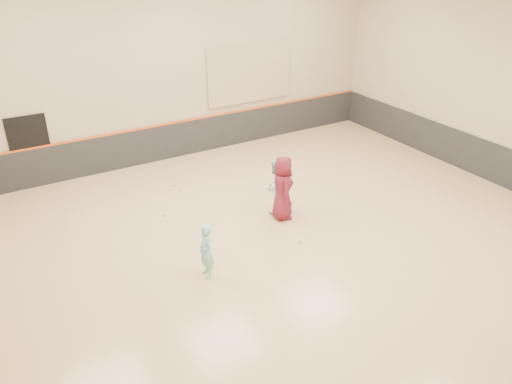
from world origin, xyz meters
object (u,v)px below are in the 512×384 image
girl (206,251)px  young_man (283,188)px  spare_racket (175,186)px  instructor (275,187)px

girl → young_man: (2.84, 1.33, 0.22)m
young_man → spare_racket: bearing=48.5°
spare_racket → girl: bearing=-103.2°
instructor → young_man: bearing=69.4°
girl → spare_racket: girl is taller
instructor → spare_racket: (-1.80, 2.73, -0.71)m
instructor → young_man: 0.35m
young_man → girl: bearing=133.2°
young_man → spare_racket: (-1.80, 3.07, -0.82)m
girl → instructor: (2.83, 1.67, 0.12)m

